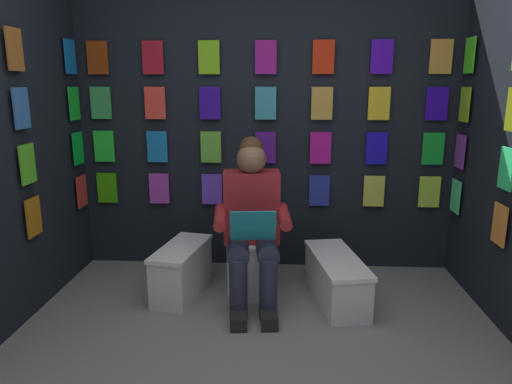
% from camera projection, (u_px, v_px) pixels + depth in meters
% --- Properties ---
extents(display_wall_back, '(3.21, 0.14, 2.24)m').
position_uv_depth(display_wall_back, '(266.00, 136.00, 3.87)').
color(display_wall_back, black).
rests_on(display_wall_back, ground).
extents(display_wall_right, '(0.14, 1.89, 2.24)m').
position_uv_depth(display_wall_right, '(14.00, 151.00, 3.00)').
color(display_wall_right, black).
rests_on(display_wall_right, ground).
extents(toilet, '(0.43, 0.57, 0.77)m').
position_uv_depth(toilet, '(251.00, 248.00, 3.53)').
color(toilet, white).
rests_on(toilet, ground).
extents(person_reading, '(0.55, 0.71, 1.19)m').
position_uv_depth(person_reading, '(252.00, 222.00, 3.25)').
color(person_reading, maroon).
rests_on(person_reading, ground).
extents(comic_longbox_near, '(0.44, 0.83, 0.34)m').
position_uv_depth(comic_longbox_near, '(336.00, 279.00, 3.35)').
color(comic_longbox_near, silver).
rests_on(comic_longbox_near, ground).
extents(comic_longbox_far, '(0.38, 0.69, 0.38)m').
position_uv_depth(comic_longbox_far, '(182.00, 270.00, 3.46)').
color(comic_longbox_far, silver).
rests_on(comic_longbox_far, ground).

